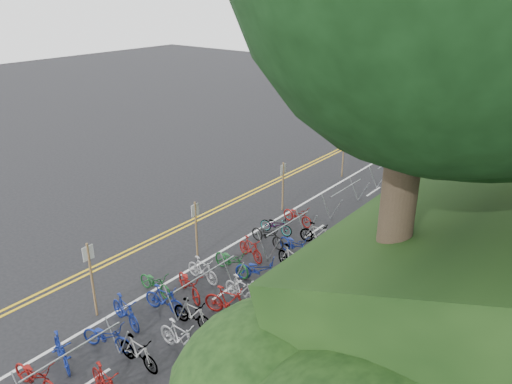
{
  "coord_description": "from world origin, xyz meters",
  "views": [
    {
      "loc": [
        13.52,
        -7.55,
        10.32
      ],
      "look_at": [
        0.07,
        9.56,
        1.3
      ],
      "focal_mm": 35.0,
      "sensor_mm": 36.0,
      "label": 1
    }
  ],
  "objects": [
    {
      "name": "red_curb",
      "position": [
        5.7,
        12.0,
        0.05
      ],
      "size": [
        0.25,
        28.0,
        0.1
      ],
      "primitive_type": "cube",
      "color": "maroon",
      "rests_on": "ground"
    },
    {
      "name": "ground",
      "position": [
        0.0,
        0.0,
        0.0
      ],
      "size": [
        120.0,
        120.0,
        0.0
      ],
      "primitive_type": "plane",
      "color": "black",
      "rests_on": "ground"
    },
    {
      "name": "bike_valet",
      "position": [
        2.98,
        3.25,
        0.49
      ],
      "size": [
        3.37,
        14.91,
        1.09
      ],
      "color": "maroon",
      "rests_on": "ground"
    },
    {
      "name": "signpost_near",
      "position": [
        0.62,
        0.13,
        1.56
      ],
      "size": [
        0.08,
        0.4,
        2.74
      ],
      "color": "brown",
      "rests_on": "ground"
    },
    {
      "name": "bike_racks_rest",
      "position": [
        3.0,
        13.0,
        0.85
      ],
      "size": [
        1.14,
        23.0,
        1.17
      ],
      "color": "#999CA4",
      "rests_on": "ground"
    },
    {
      "name": "signposts_rest",
      "position": [
        0.6,
        14.0,
        1.43
      ],
      "size": [
        0.08,
        18.4,
        2.5
      ],
      "color": "brown",
      "rests_on": "ground"
    },
    {
      "name": "bike_front",
      "position": [
        1.2,
        2.25,
        0.44
      ],
      "size": [
        0.63,
        1.68,
        0.87
      ],
      "primitive_type": "imported",
      "rotation": [
        0.0,
        0.0,
        1.54
      ],
      "color": "#144C1E",
      "rests_on": "ground"
    },
    {
      "name": "bike_rack_front",
      "position": [
        2.79,
        -2.04,
        0.81
      ],
      "size": [
        1.11,
        3.11,
        1.1
      ],
      "color": "#999CA4",
      "rests_on": "ground"
    },
    {
      "name": "road_markings",
      "position": [
        0.63,
        10.1,
        0.0
      ],
      "size": [
        7.47,
        80.0,
        0.01
      ],
      "color": "gold",
      "rests_on": "ground"
    }
  ]
}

